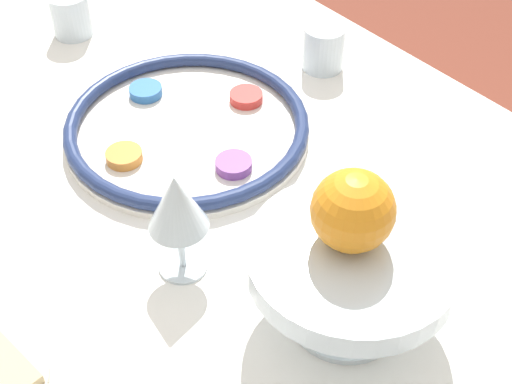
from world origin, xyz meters
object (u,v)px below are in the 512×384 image
(fruit_stand, at_px, (352,264))
(wine_glass, at_px, (177,205))
(cup_mid, at_px, (71,15))
(orange_fruit, at_px, (353,211))
(seder_plate, at_px, (187,127))
(cup_near, at_px, (324,48))

(fruit_stand, bearing_deg, wine_glass, -151.04)
(wine_glass, bearing_deg, cup_mid, 164.13)
(orange_fruit, bearing_deg, cup_mid, 175.61)
(orange_fruit, bearing_deg, wine_glass, -148.23)
(wine_glass, height_order, cup_mid, wine_glass)
(wine_glass, height_order, orange_fruit, orange_fruit)
(seder_plate, height_order, cup_mid, cup_mid)
(seder_plate, height_order, orange_fruit, orange_fruit)
(cup_near, bearing_deg, fruit_stand, -40.30)
(seder_plate, bearing_deg, orange_fruit, -7.33)
(seder_plate, distance_m, cup_mid, 0.35)
(wine_glass, distance_m, cup_near, 0.47)
(wine_glass, relative_size, orange_fruit, 1.70)
(fruit_stand, bearing_deg, orange_fruit, 158.58)
(orange_fruit, relative_size, cup_mid, 1.18)
(cup_near, bearing_deg, seder_plate, -89.09)
(seder_plate, height_order, wine_glass, wine_glass)
(fruit_stand, bearing_deg, cup_near, 139.70)
(seder_plate, relative_size, wine_glass, 2.42)
(fruit_stand, relative_size, orange_fruit, 2.60)
(seder_plate, bearing_deg, fruit_stand, -7.78)
(seder_plate, height_order, cup_near, cup_near)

